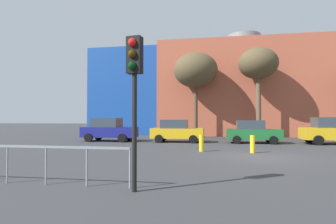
% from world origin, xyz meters
% --- Properties ---
extents(ground_plane, '(200.00, 200.00, 0.00)m').
position_xyz_m(ground_plane, '(0.00, 0.00, 0.00)').
color(ground_plane, '#38383A').
extents(building_backdrop, '(35.76, 13.53, 12.20)m').
position_xyz_m(building_backdrop, '(1.42, 21.92, 5.07)').
color(building_backdrop, '#B2563D').
rests_on(building_backdrop, ground_plane).
extents(parked_car_0, '(4.26, 2.09, 1.84)m').
position_xyz_m(parked_car_0, '(-10.50, 7.55, 0.92)').
color(parked_car_0, navy).
rests_on(parked_car_0, ground_plane).
extents(parked_car_1, '(3.97, 1.95, 1.72)m').
position_xyz_m(parked_car_1, '(-5.02, 7.55, 0.85)').
color(parked_car_1, gold).
rests_on(parked_car_1, ground_plane).
extents(parked_car_2, '(3.85, 1.89, 1.67)m').
position_xyz_m(parked_car_2, '(0.58, 7.55, 0.83)').
color(parked_car_2, '#1E662D').
rests_on(parked_car_2, ground_plane).
extents(parked_car_3, '(4.35, 2.13, 1.89)m').
position_xyz_m(parked_car_3, '(6.07, 7.55, 0.94)').
color(parked_car_3, gold).
rests_on(parked_car_3, ground_plane).
extents(traffic_light_near_left, '(0.39, 0.38, 3.74)m').
position_xyz_m(traffic_light_near_left, '(-3.96, -7.13, 2.76)').
color(traffic_light_near_left, black).
rests_on(traffic_light_near_left, ground_plane).
extents(bare_tree_0, '(4.28, 4.28, 8.25)m').
position_xyz_m(bare_tree_0, '(-3.99, 13.50, 6.50)').
color(bare_tree_0, brown).
rests_on(bare_tree_0, ground_plane).
extents(bare_tree_1, '(3.63, 3.63, 8.40)m').
position_xyz_m(bare_tree_1, '(1.83, 13.16, 6.82)').
color(bare_tree_1, brown).
rests_on(bare_tree_1, ground_plane).
extents(bollard_yellow_0, '(0.24, 0.24, 0.90)m').
position_xyz_m(bollard_yellow_0, '(-2.82, 1.59, 0.45)').
color(bollard_yellow_0, yellow).
rests_on(bollard_yellow_0, ground_plane).
extents(bollard_yellow_1, '(0.24, 0.24, 0.91)m').
position_xyz_m(bollard_yellow_1, '(-0.18, 1.37, 0.46)').
color(bollard_yellow_1, yellow).
rests_on(bollard_yellow_1, ground_plane).
extents(pedestrian_railing, '(5.87, 0.06, 1.03)m').
position_xyz_m(pedestrian_railing, '(-7.07, -6.81, 0.79)').
color(pedestrian_railing, gray).
rests_on(pedestrian_railing, ground_plane).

